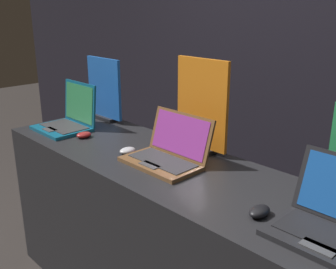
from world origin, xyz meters
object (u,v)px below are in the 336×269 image
at_px(laptop_middle, 169,152).
at_px(promo_stand_middle, 202,108).
at_px(mouse_middle, 128,151).
at_px(mouse_back, 259,211).
at_px(mouse_front, 84,135).
at_px(promo_stand_front, 104,91).
at_px(laptop_front, 69,118).

relative_size(laptop_middle, promo_stand_middle, 0.79).
relative_size(laptop_middle, mouse_middle, 4.27).
height_order(laptop_middle, mouse_back, laptop_middle).
height_order(mouse_front, laptop_middle, laptop_middle).
bearing_deg(mouse_middle, promo_stand_front, 154.18).
height_order(laptop_front, laptop_middle, laptop_front).
relative_size(promo_stand_front, mouse_back, 4.17).
bearing_deg(promo_stand_middle, laptop_front, -160.68).
relative_size(promo_stand_middle, mouse_back, 4.90).
bearing_deg(mouse_front, promo_stand_front, 124.94).
distance_m(mouse_front, mouse_back, 1.22).
bearing_deg(laptop_front, laptop_middle, 3.61).
xyz_separation_m(mouse_front, promo_stand_front, (-0.22, 0.31, 0.18)).
xyz_separation_m(mouse_front, promo_stand_middle, (0.62, 0.33, 0.22)).
bearing_deg(mouse_back, mouse_front, 178.45).
bearing_deg(promo_stand_middle, promo_stand_front, -178.87).
height_order(mouse_front, promo_stand_front, promo_stand_front).
xyz_separation_m(mouse_front, mouse_middle, (0.38, 0.02, -0.00)).
bearing_deg(promo_stand_front, mouse_middle, -25.82).
height_order(promo_stand_middle, mouse_back, promo_stand_middle).
relative_size(mouse_front, mouse_back, 0.91).
height_order(mouse_front, mouse_middle, mouse_front).
distance_m(laptop_middle, mouse_back, 0.61).
height_order(laptop_front, promo_stand_front, promo_stand_front).
bearing_deg(promo_stand_front, mouse_back, -13.44).
bearing_deg(promo_stand_front, mouse_front, -55.06).
relative_size(laptop_front, laptop_middle, 0.86).
height_order(promo_stand_front, mouse_back, promo_stand_front).
xyz_separation_m(promo_stand_middle, mouse_back, (0.60, -0.36, -0.22)).
bearing_deg(mouse_front, laptop_middle, 7.81).
distance_m(laptop_front, laptop_middle, 0.84).
xyz_separation_m(promo_stand_front, mouse_middle, (0.60, -0.29, -0.18)).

